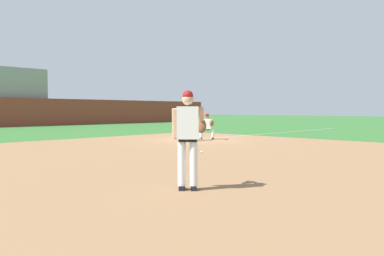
% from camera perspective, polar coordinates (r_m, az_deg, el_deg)
% --- Properties ---
extents(ground_plane, '(160.00, 160.00, 0.00)m').
position_cam_1_polar(ground_plane, '(18.78, 0.56, -1.81)').
color(ground_plane, '#336B2D').
extents(infield_dirt_patch, '(18.00, 18.00, 0.01)m').
position_cam_1_polar(infield_dirt_patch, '(12.89, 0.23, -3.89)').
color(infield_dirt_patch, '#936B47').
rests_on(infield_dirt_patch, ground).
extents(foul_line_stripe, '(16.50, 0.10, 0.00)m').
position_cam_1_polar(foul_line_stripe, '(25.40, 13.48, -0.68)').
color(foul_line_stripe, white).
rests_on(foul_line_stripe, ground).
extents(first_base_bag, '(0.38, 0.38, 0.09)m').
position_cam_1_polar(first_base_bag, '(18.78, 0.56, -1.68)').
color(first_base_bag, white).
rests_on(first_base_bag, ground).
extents(baseball, '(0.07, 0.07, 0.07)m').
position_cam_1_polar(baseball, '(13.10, 1.46, -3.64)').
color(baseball, white).
rests_on(baseball, ground).
extents(pitcher, '(0.85, 0.56, 1.86)m').
position_cam_1_polar(pitcher, '(6.95, -0.51, -0.85)').
color(pitcher, black).
rests_on(pitcher, ground).
extents(first_baseman, '(0.77, 1.07, 1.34)m').
position_cam_1_polar(first_baseman, '(19.00, 2.34, 0.45)').
color(first_baseman, black).
rests_on(first_baseman, ground).
extents(baserunner, '(0.57, 0.66, 1.46)m').
position_cam_1_polar(baserunner, '(17.90, -0.66, 0.50)').
color(baserunner, black).
rests_on(baserunner, ground).
extents(outfield_wall, '(48.00, 0.50, 2.60)m').
position_cam_1_polar(outfield_wall, '(37.43, -24.70, 2.20)').
color(outfield_wall, brown).
rests_on(outfield_wall, ground).
extents(stadium_seating_block, '(5.98, 5.05, 5.45)m').
position_cam_1_polar(stadium_seating_block, '(40.57, -26.45, 4.23)').
color(stadium_seating_block, gray).
rests_on(stadium_seating_block, ground).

